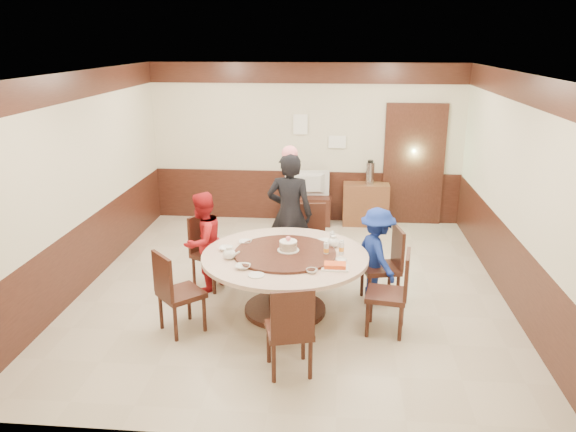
# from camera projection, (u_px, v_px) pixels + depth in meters

# --- Properties ---
(room) EXTENTS (6.00, 6.04, 2.84)m
(room) POSITION_uv_depth(u_px,v_px,m) (293.00, 210.00, 7.22)
(room) COLOR #C3B59C
(room) RESTS_ON ground
(banquet_table) EXTENTS (1.98, 1.98, 0.78)m
(banquet_table) POSITION_uv_depth(u_px,v_px,m) (285.00, 271.00, 6.71)
(banquet_table) COLOR #361811
(banquet_table) RESTS_ON ground
(chair_0) EXTENTS (0.53, 0.52, 0.97)m
(chair_0) POSITION_uv_depth(u_px,v_px,m) (382.00, 279.00, 7.05)
(chair_0) COLOR #361811
(chair_0) RESTS_ON ground
(chair_1) EXTENTS (0.50, 0.51, 0.97)m
(chair_1) POSITION_uv_depth(u_px,v_px,m) (312.00, 252.00, 7.94)
(chair_1) COLOR #361811
(chair_1) RESTS_ON ground
(chair_2) EXTENTS (0.61, 0.60, 0.97)m
(chair_2) POSITION_uv_depth(u_px,v_px,m) (212.00, 264.00, 7.51)
(chair_2) COLOR #361811
(chair_2) RESTS_ON ground
(chair_3) EXTENTS (0.62, 0.62, 0.97)m
(chair_3) POSITION_uv_depth(u_px,v_px,m) (180.00, 306.00, 6.34)
(chair_3) COLOR #361811
(chair_3) RESTS_ON ground
(chair_4) EXTENTS (0.54, 0.54, 0.97)m
(chair_4) POSITION_uv_depth(u_px,v_px,m) (289.00, 344.00, 5.55)
(chair_4) COLOR #361811
(chair_4) RESTS_ON ground
(chair_5) EXTENTS (0.51, 0.50, 0.97)m
(chair_5) POSITION_uv_depth(u_px,v_px,m) (388.00, 307.00, 6.32)
(chair_5) COLOR #361811
(chair_5) RESTS_ON ground
(person_standing) EXTENTS (0.67, 0.47, 1.74)m
(person_standing) POSITION_uv_depth(u_px,v_px,m) (290.00, 214.00, 7.75)
(person_standing) COLOR black
(person_standing) RESTS_ON ground
(person_red) EXTENTS (0.74, 0.80, 1.32)m
(person_red) POSITION_uv_depth(u_px,v_px,m) (203.00, 242.00, 7.30)
(person_red) COLOR #AF171C
(person_red) RESTS_ON ground
(person_blue) EXTENTS (0.72, 0.90, 1.21)m
(person_blue) POSITION_uv_depth(u_px,v_px,m) (377.00, 255.00, 7.02)
(person_blue) COLOR navy
(person_blue) RESTS_ON ground
(birthday_cake) EXTENTS (0.26, 0.26, 0.18)m
(birthday_cake) POSITION_uv_depth(u_px,v_px,m) (288.00, 246.00, 6.66)
(birthday_cake) COLOR white
(birthday_cake) RESTS_ON banquet_table
(teapot_left) EXTENTS (0.17, 0.15, 0.13)m
(teapot_left) POSITION_uv_depth(u_px,v_px,m) (229.00, 254.00, 6.49)
(teapot_left) COLOR white
(teapot_left) RESTS_ON banquet_table
(teapot_right) EXTENTS (0.17, 0.15, 0.13)m
(teapot_right) POSITION_uv_depth(u_px,v_px,m) (333.00, 242.00, 6.86)
(teapot_right) COLOR white
(teapot_right) RESTS_ON banquet_table
(bowl_0) EXTENTS (0.16, 0.16, 0.04)m
(bowl_0) POSITION_uv_depth(u_px,v_px,m) (245.00, 242.00, 6.99)
(bowl_0) COLOR white
(bowl_0) RESTS_ON banquet_table
(bowl_1) EXTENTS (0.13, 0.13, 0.04)m
(bowl_1) POSITION_uv_depth(u_px,v_px,m) (312.00, 271.00, 6.12)
(bowl_1) COLOR white
(bowl_1) RESTS_ON banquet_table
(bowl_2) EXTENTS (0.17, 0.17, 0.04)m
(bowl_2) POSITION_uv_depth(u_px,v_px,m) (243.00, 267.00, 6.23)
(bowl_2) COLOR white
(bowl_2) RESTS_ON banquet_table
(bowl_3) EXTENTS (0.13, 0.13, 0.04)m
(bowl_3) POSITION_uv_depth(u_px,v_px,m) (341.00, 261.00, 6.40)
(bowl_3) COLOR white
(bowl_3) RESTS_ON banquet_table
(bowl_4) EXTENTS (0.17, 0.17, 0.04)m
(bowl_4) POSITION_uv_depth(u_px,v_px,m) (226.00, 248.00, 6.77)
(bowl_4) COLOR white
(bowl_4) RESTS_ON banquet_table
(saucer_near) EXTENTS (0.18, 0.18, 0.01)m
(saucer_near) POSITION_uv_depth(u_px,v_px,m) (256.00, 275.00, 6.05)
(saucer_near) COLOR white
(saucer_near) RESTS_ON banquet_table
(saucer_far) EXTENTS (0.18, 0.18, 0.01)m
(saucer_far) POSITION_uv_depth(u_px,v_px,m) (324.00, 240.00, 7.08)
(saucer_far) COLOR white
(saucer_far) RESTS_ON banquet_table
(shrimp_platter) EXTENTS (0.30, 0.20, 0.06)m
(shrimp_platter) POSITION_uv_depth(u_px,v_px,m) (335.00, 266.00, 6.23)
(shrimp_platter) COLOR white
(shrimp_platter) RESTS_ON banquet_table
(bottle_0) EXTENTS (0.06, 0.06, 0.16)m
(bottle_0) POSITION_uv_depth(u_px,v_px,m) (326.00, 249.00, 6.58)
(bottle_0) COLOR silver
(bottle_0) RESTS_ON banquet_table
(bottle_1) EXTENTS (0.06, 0.06, 0.16)m
(bottle_1) POSITION_uv_depth(u_px,v_px,m) (341.00, 248.00, 6.61)
(bottle_1) COLOR silver
(bottle_1) RESTS_ON banquet_table
(bottle_2) EXTENTS (0.06, 0.06, 0.16)m
(bottle_2) POSITION_uv_depth(u_px,v_px,m) (332.00, 239.00, 6.93)
(bottle_2) COLOR silver
(bottle_2) RESTS_ON banquet_table
(tv_stand) EXTENTS (0.85, 0.45, 0.50)m
(tv_stand) POSITION_uv_depth(u_px,v_px,m) (307.00, 210.00, 10.07)
(tv_stand) COLOR #361811
(tv_stand) RESTS_ON ground
(television) EXTENTS (0.79, 0.16, 0.45)m
(television) POSITION_uv_depth(u_px,v_px,m) (307.00, 184.00, 9.93)
(television) COLOR #939396
(television) RESTS_ON tv_stand
(side_cabinet) EXTENTS (0.80, 0.40, 0.75)m
(side_cabinet) POSITION_uv_depth(u_px,v_px,m) (366.00, 204.00, 9.97)
(side_cabinet) COLOR brown
(side_cabinet) RESTS_ON ground
(thermos) EXTENTS (0.15, 0.15, 0.38)m
(thermos) POSITION_uv_depth(u_px,v_px,m) (370.00, 173.00, 9.80)
(thermos) COLOR silver
(thermos) RESTS_ON side_cabinet
(notice_left) EXTENTS (0.25, 0.00, 0.35)m
(notice_left) POSITION_uv_depth(u_px,v_px,m) (300.00, 124.00, 9.82)
(notice_left) COLOR white
(notice_left) RESTS_ON room
(notice_right) EXTENTS (0.30, 0.00, 0.22)m
(notice_right) POSITION_uv_depth(u_px,v_px,m) (337.00, 142.00, 9.86)
(notice_right) COLOR white
(notice_right) RESTS_ON room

